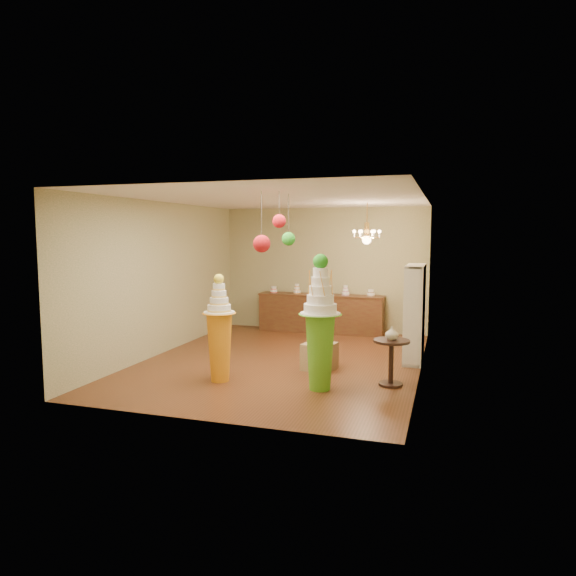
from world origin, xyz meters
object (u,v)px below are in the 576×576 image
(pedestal_green, at_px, (320,334))
(pedestal_orange, at_px, (220,338))
(sideboard, at_px, (321,313))
(round_table, at_px, (391,356))

(pedestal_green, relative_size, pedestal_orange, 1.19)
(pedestal_green, bearing_deg, sideboard, 103.61)
(pedestal_orange, bearing_deg, round_table, 12.26)
(pedestal_green, distance_m, sideboard, 4.63)
(sideboard, height_order, round_table, sideboard)
(sideboard, bearing_deg, round_table, -61.95)
(pedestal_orange, xyz_separation_m, round_table, (2.67, 0.58, -0.24))
(pedestal_green, height_order, round_table, pedestal_green)
(pedestal_green, relative_size, round_table, 2.85)
(pedestal_green, height_order, sideboard, pedestal_green)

